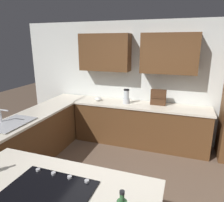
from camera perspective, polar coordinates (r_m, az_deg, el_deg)
name	(u,v)px	position (r m, az deg, el deg)	size (l,w,h in m)	color
ground_plane	(121,196)	(3.33, 2.43, -24.60)	(14.00, 14.00, 0.00)	brown
wall_back	(146,75)	(4.60, 9.16, 7.04)	(6.00, 0.44, 2.60)	silver
lower_cabinets_back	(140,125)	(4.57, 7.56, -6.55)	(2.80, 0.60, 0.86)	brown
countertop_back	(140,105)	(4.42, 7.76, -1.15)	(2.84, 0.64, 0.04)	silver
lower_cabinets_side	(38,136)	(4.28, -19.50, -9.00)	(0.60, 2.90, 0.86)	brown
countertop_side	(36,114)	(4.12, -20.07, -3.29)	(0.64, 2.94, 0.04)	silver
island_top	(47,195)	(2.06, -17.27, -23.29)	(1.91, 1.03, 0.04)	silver
sink_unit	(11,123)	(3.71, -25.90, -5.42)	(0.46, 0.70, 0.23)	#515456
cooktop	(47,192)	(2.05, -17.23, -22.60)	(0.76, 0.56, 0.03)	black
blender	(126,97)	(4.42, 3.95, 1.00)	(0.15, 0.15, 0.31)	silver
mixing_bowl	(98,99)	(4.65, -3.82, 0.62)	(0.16, 0.16, 0.09)	white
spice_rack	(158,97)	(4.40, 12.53, 0.97)	(0.31, 0.11, 0.32)	#472B19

